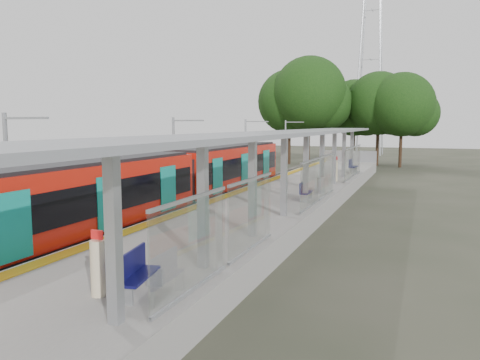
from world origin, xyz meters
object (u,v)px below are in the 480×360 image
info_pillar_near (98,267)px  train (172,181)px  bench_mid (305,191)px  litter_bin (321,185)px  bench_near (136,272)px  bench_far (352,166)px  info_pillar_far (335,170)px

info_pillar_near → train: bearing=112.6°
train → bench_mid: (6.36, 2.75, -0.53)m
train → litter_bin: 8.70m
train → litter_bin: size_ratio=29.99×
bench_near → bench_far: bearing=77.3°
bench_near → info_pillar_far: info_pillar_far is taller
info_pillar_far → info_pillar_near: bearing=-69.8°
bench_mid → litter_bin: 2.89m
bench_far → litter_bin: 12.30m
litter_bin → bench_near: bearing=-92.0°
info_pillar_near → litter_bin: bearing=85.5°
train → bench_near: train is taller
train → info_pillar_near: 13.53m
bench_near → info_pillar_near: size_ratio=1.03×
bench_mid → bench_near: bearing=-94.5°
train → bench_mid: size_ratio=18.72×
bench_near → info_pillar_far: bearing=77.7°
train → bench_far: train is taller
bench_far → info_pillar_near: size_ratio=1.08×
train → bench_far: bearing=69.7°
train → litter_bin: bearing=40.4°
bench_near → litter_bin: bench_near is taller
train → info_pillar_near: bearing=-67.4°
litter_bin → info_pillar_far: bearing=92.6°
info_pillar_far → litter_bin: 6.09m
bench_mid → info_pillar_near: 15.28m
bench_mid → info_pillar_far: bearing=87.2°
bench_mid → info_pillar_near: size_ratio=0.94×
bench_mid → info_pillar_far: info_pillar_far is taller
bench_far → info_pillar_far: bearing=-91.5°
bench_far → info_pillar_far: 6.23m
info_pillar_near → info_pillar_far: 24.22m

